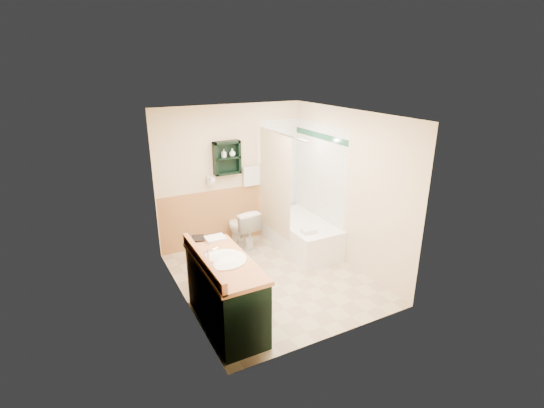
{
  "coord_description": "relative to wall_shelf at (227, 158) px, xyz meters",
  "views": [
    {
      "loc": [
        -2.39,
        -4.55,
        3.02
      ],
      "look_at": [
        0.1,
        0.2,
        1.09
      ],
      "focal_mm": 26.0,
      "sensor_mm": 36.0,
      "label": 1
    }
  ],
  "objects": [
    {
      "name": "floor",
      "position": [
        0.1,
        -1.41,
        -1.55
      ],
      "size": [
        3.0,
        3.0,
        0.0
      ],
      "primitive_type": "plane",
      "color": "#C2B68D",
      "rests_on": "ground"
    },
    {
      "name": "back_wall",
      "position": [
        0.1,
        0.11,
        -0.35
      ],
      "size": [
        2.6,
        0.04,
        2.4
      ],
      "primitive_type": "cube",
      "color": "#FEF3C7",
      "rests_on": "ground"
    },
    {
      "name": "left_wall",
      "position": [
        -1.22,
        -1.41,
        -0.35
      ],
      "size": [
        0.04,
        3.0,
        2.4
      ],
      "primitive_type": "cube",
      "color": "#FEF3C7",
      "rests_on": "ground"
    },
    {
      "name": "right_wall",
      "position": [
        1.42,
        -1.41,
        -0.35
      ],
      "size": [
        0.04,
        3.0,
        2.4
      ],
      "primitive_type": "cube",
      "color": "#FEF3C7",
      "rests_on": "ground"
    },
    {
      "name": "ceiling",
      "position": [
        0.1,
        -1.41,
        0.87
      ],
      "size": [
        2.6,
        3.0,
        0.04
      ],
      "primitive_type": "cube",
      "color": "white",
      "rests_on": "back_wall"
    },
    {
      "name": "wainscot_left",
      "position": [
        -1.19,
        -1.41,
        -1.05
      ],
      "size": [
        2.98,
        2.98,
        1.0
      ],
      "primitive_type": null,
      "color": "tan",
      "rests_on": "left_wall"
    },
    {
      "name": "wainscot_back",
      "position": [
        0.1,
        0.08,
        -1.05
      ],
      "size": [
        2.58,
        2.58,
        1.0
      ],
      "primitive_type": null,
      "color": "tan",
      "rests_on": "back_wall"
    },
    {
      "name": "mirror_frame",
      "position": [
        -1.17,
        -1.96,
        -0.05
      ],
      "size": [
        1.3,
        1.3,
        1.0
      ],
      "primitive_type": null,
      "color": "brown",
      "rests_on": "left_wall"
    },
    {
      "name": "mirror_glass",
      "position": [
        -1.17,
        -1.96,
        -0.05
      ],
      "size": [
        1.2,
        1.2,
        0.9
      ],
      "primitive_type": null,
      "color": "white",
      "rests_on": "left_wall"
    },
    {
      "name": "tile_right",
      "position": [
        1.38,
        -0.66,
        -0.5
      ],
      "size": [
        1.5,
        1.5,
        2.1
      ],
      "primitive_type": null,
      "color": "white",
      "rests_on": "right_wall"
    },
    {
      "name": "tile_back",
      "position": [
        1.13,
        0.07,
        -0.5
      ],
      "size": [
        0.95,
        0.95,
        2.1
      ],
      "primitive_type": null,
      "color": "white",
      "rests_on": "back_wall"
    },
    {
      "name": "tile_accent",
      "position": [
        1.37,
        -0.66,
        0.35
      ],
      "size": [
        1.5,
        1.5,
        0.1
      ],
      "primitive_type": null,
      "color": "#154A31",
      "rests_on": "right_wall"
    },
    {
      "name": "wall_shelf",
      "position": [
        0.0,
        0.0,
        0.0
      ],
      "size": [
        0.45,
        0.15,
        0.55
      ],
      "primitive_type": "cube",
      "color": "black",
      "rests_on": "back_wall"
    },
    {
      "name": "hair_dryer",
      "position": [
        -0.3,
        0.02,
        -0.35
      ],
      "size": [
        0.1,
        0.24,
        0.18
      ],
      "primitive_type": null,
      "color": "silver",
      "rests_on": "back_wall"
    },
    {
      "name": "towel_bar",
      "position": [
        0.45,
        0.04,
        -0.2
      ],
      "size": [
        0.4,
        0.06,
        0.4
      ],
      "primitive_type": null,
      "color": "white",
      "rests_on": "back_wall"
    },
    {
      "name": "curtain_rod",
      "position": [
        0.63,
        -0.66,
        0.45
      ],
      "size": [
        0.03,
        1.6,
        0.03
      ],
      "primitive_type": "cylinder",
      "rotation": [
        1.57,
        0.0,
        0.0
      ],
      "color": "silver",
      "rests_on": "back_wall"
    },
    {
      "name": "shower_curtain",
      "position": [
        0.63,
        -0.48,
        -0.4
      ],
      "size": [
        1.05,
        1.05,
        1.7
      ],
      "primitive_type": null,
      "color": "beige",
      "rests_on": "curtain_rod"
    },
    {
      "name": "vanity",
      "position": [
        -0.89,
        -2.1,
        -1.11
      ],
      "size": [
        0.59,
        1.37,
        0.87
      ],
      "primitive_type": "cube",
      "color": "black",
      "rests_on": "ground"
    },
    {
      "name": "bathtub",
      "position": [
        1.03,
        -0.73,
        -1.3
      ],
      "size": [
        0.75,
        1.5,
        0.5
      ],
      "primitive_type": "cube",
      "color": "white",
      "rests_on": "ground"
    },
    {
      "name": "toilet",
      "position": [
        0.13,
        -0.21,
        -1.2
      ],
      "size": [
        0.46,
        0.74,
        0.69
      ],
      "primitive_type": "imported",
      "rotation": [
        0.0,
        0.0,
        3.24
      ],
      "color": "white",
      "rests_on": "ground"
    },
    {
      "name": "counter_towel",
      "position": [
        -0.79,
        -1.53,
        -0.66
      ],
      "size": [
        0.25,
        0.2,
        0.04
      ],
      "primitive_type": "cube",
      "color": "white",
      "rests_on": "vanity"
    },
    {
      "name": "vanity_book",
      "position": [
        -1.06,
        -1.38,
        -0.57
      ],
      "size": [
        0.16,
        0.06,
        0.21
      ],
      "primitive_type": "imported",
      "rotation": [
        0.0,
        0.0,
        -0.27
      ],
      "color": "black",
      "rests_on": "vanity"
    },
    {
      "name": "tub_towel",
      "position": [
        0.85,
        -1.2,
        -1.02
      ],
      "size": [
        0.22,
        0.18,
        0.07
      ],
      "primitive_type": "cube",
      "color": "white",
      "rests_on": "bathtub"
    },
    {
      "name": "soap_bottle_a",
      "position": [
        -0.06,
        -0.01,
        0.05
      ],
      "size": [
        0.09,
        0.14,
        0.06
      ],
      "primitive_type": "imported",
      "rotation": [
        0.0,
        0.0,
        0.22
      ],
      "color": "white",
      "rests_on": "wall_shelf"
    },
    {
      "name": "soap_bottle_b",
      "position": [
        0.09,
        -0.01,
        0.07
      ],
      "size": [
        0.14,
        0.15,
        0.1
      ],
      "primitive_type": "imported",
      "rotation": [
        0.0,
        0.0,
        0.31
      ],
      "color": "white",
      "rests_on": "wall_shelf"
    }
  ]
}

